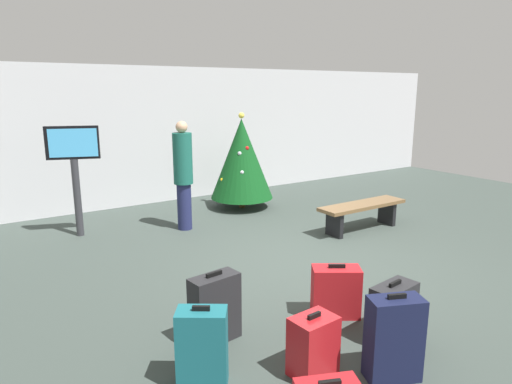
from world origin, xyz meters
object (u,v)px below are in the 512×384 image
at_px(suitcase_6, 202,348).
at_px(suitcase_4, 336,292).
at_px(holiday_tree, 242,159).
at_px(traveller_0, 183,173).
at_px(suitcase_3, 393,312).
at_px(suitcase_5, 394,339).
at_px(flight_info_kiosk, 74,161).
at_px(waiting_bench, 362,210).
at_px(suitcase_0, 215,308).
at_px(suitcase_2, 313,346).

bearing_deg(suitcase_6, suitcase_4, 9.10).
height_order(holiday_tree, traveller_0, holiday_tree).
bearing_deg(holiday_tree, suitcase_6, -124.88).
height_order(suitcase_3, suitcase_5, suitcase_5).
bearing_deg(flight_info_kiosk, waiting_bench, -29.84).
relative_size(traveller_0, suitcase_0, 2.64).
bearing_deg(suitcase_5, suitcase_2, 142.45).
height_order(flight_info_kiosk, suitcase_2, flight_info_kiosk).
relative_size(flight_info_kiosk, suitcase_0, 2.57).
bearing_deg(flight_info_kiosk, suitcase_5, -76.58).
height_order(holiday_tree, suitcase_3, holiday_tree).
distance_m(suitcase_0, suitcase_6, 0.69).
distance_m(holiday_tree, suitcase_4, 4.84).
bearing_deg(suitcase_5, flight_info_kiosk, 103.42).
bearing_deg(suitcase_5, traveller_0, 86.25).
relative_size(holiday_tree, suitcase_3, 3.21).
relative_size(flight_info_kiosk, suitcase_3, 3.01).
bearing_deg(suitcase_3, traveller_0, 92.16).
bearing_deg(suitcase_4, suitcase_3, -79.20).
bearing_deg(suitcase_0, suitcase_2, -64.94).
distance_m(suitcase_2, suitcase_3, 1.02).
height_order(holiday_tree, suitcase_5, holiday_tree).
bearing_deg(suitcase_4, suitcase_0, 168.38).
bearing_deg(suitcase_3, waiting_bench, 48.39).
distance_m(suitcase_0, suitcase_2, 1.05).
xyz_separation_m(flight_info_kiosk, suitcase_0, (0.34, -4.15, -0.94)).
height_order(waiting_bench, traveller_0, traveller_0).
relative_size(suitcase_2, suitcase_3, 0.94).
xyz_separation_m(waiting_bench, suitcase_0, (-3.85, -1.75, -0.03)).
distance_m(traveller_0, suitcase_2, 4.60).
height_order(suitcase_2, suitcase_5, suitcase_5).
xyz_separation_m(holiday_tree, waiting_bench, (0.93, -2.49, -0.66)).
xyz_separation_m(suitcase_0, suitcase_4, (1.33, -0.27, -0.06)).
relative_size(suitcase_0, suitcase_3, 1.17).
xyz_separation_m(holiday_tree, traveller_0, (-1.63, -0.72, -0.02)).
bearing_deg(suitcase_0, waiting_bench, 24.42).
height_order(waiting_bench, suitcase_0, suitcase_0).
relative_size(holiday_tree, suitcase_6, 2.74).
bearing_deg(suitcase_3, suitcase_2, -179.85).
relative_size(traveller_0, suitcase_6, 2.64).
bearing_deg(waiting_bench, traveller_0, 145.38).
xyz_separation_m(holiday_tree, suitcase_0, (-2.92, -4.23, -0.69)).
bearing_deg(suitcase_4, suitcase_5, -108.39).
relative_size(holiday_tree, flight_info_kiosk, 1.07).
bearing_deg(flight_info_kiosk, suitcase_2, -81.28).
distance_m(flight_info_kiosk, suitcase_2, 5.26).
xyz_separation_m(flight_info_kiosk, suitcase_5, (1.31, -5.51, -0.91)).
xyz_separation_m(waiting_bench, traveller_0, (-2.56, 1.77, 0.64)).
distance_m(flight_info_kiosk, traveller_0, 1.77).
relative_size(holiday_tree, waiting_bench, 1.14).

